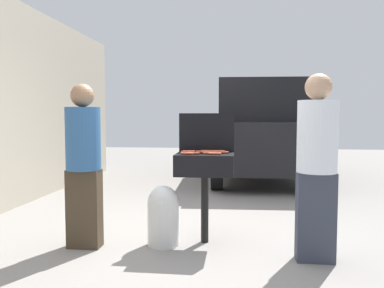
% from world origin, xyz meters
% --- Properties ---
extents(ground_plane, '(24.00, 24.00, 0.00)m').
position_xyz_m(ground_plane, '(0.00, 0.00, 0.00)').
color(ground_plane, gray).
extents(house_wall_side, '(0.24, 8.00, 3.01)m').
position_xyz_m(house_wall_side, '(-2.83, 1.00, 1.50)').
color(house_wall_side, '#B2A893').
rests_on(house_wall_side, ground).
extents(bbq_grill, '(0.60, 0.44, 0.94)m').
position_xyz_m(bbq_grill, '(0.13, -0.12, 0.79)').
color(bbq_grill, black).
rests_on(bbq_grill, ground).
extents(grill_lid_open, '(0.60, 0.05, 0.42)m').
position_xyz_m(grill_lid_open, '(0.13, 0.10, 1.15)').
color(grill_lid_open, black).
rests_on(grill_lid_open, bbq_grill).
extents(hot_dog_0, '(0.13, 0.04, 0.03)m').
position_xyz_m(hot_dog_0, '(0.02, -0.23, 0.95)').
color(hot_dog_0, '#AD4228').
rests_on(hot_dog_0, bbq_grill).
extents(hot_dog_1, '(0.13, 0.03, 0.03)m').
position_xyz_m(hot_dog_1, '(0.15, 0.01, 0.95)').
color(hot_dog_1, '#B74C33').
rests_on(hot_dog_1, bbq_grill).
extents(hot_dog_2, '(0.13, 0.04, 0.03)m').
position_xyz_m(hot_dog_2, '(-0.04, -0.04, 0.95)').
color(hot_dog_2, '#C6593D').
rests_on(hot_dog_2, bbq_grill).
extents(hot_dog_3, '(0.13, 0.03, 0.03)m').
position_xyz_m(hot_dog_3, '(0.15, -0.10, 0.95)').
color(hot_dog_3, '#AD4228').
rests_on(hot_dog_3, bbq_grill).
extents(hot_dog_4, '(0.13, 0.03, 0.03)m').
position_xyz_m(hot_dog_4, '(0.24, -0.25, 0.95)').
color(hot_dog_4, '#C6593D').
rests_on(hot_dog_4, bbq_grill).
extents(hot_dog_5, '(0.13, 0.03, 0.03)m').
position_xyz_m(hot_dog_5, '(-0.05, -0.10, 0.95)').
color(hot_dog_5, '#B74C33').
rests_on(hot_dog_5, bbq_grill).
extents(hot_dog_6, '(0.13, 0.03, 0.03)m').
position_xyz_m(hot_dog_6, '(-0.03, -0.27, 0.95)').
color(hot_dog_6, '#B74C33').
rests_on(hot_dog_6, bbq_grill).
extents(hot_dog_7, '(0.13, 0.03, 0.03)m').
position_xyz_m(hot_dog_7, '(0.19, -0.20, 0.95)').
color(hot_dog_7, '#B74C33').
rests_on(hot_dog_7, bbq_grill).
extents(hot_dog_8, '(0.13, 0.03, 0.03)m').
position_xyz_m(hot_dog_8, '(0.20, -0.14, 0.95)').
color(hot_dog_8, '#B74C33').
rests_on(hot_dog_8, bbq_grill).
extents(hot_dog_9, '(0.13, 0.03, 0.03)m').
position_xyz_m(hot_dog_9, '(0.28, 0.01, 0.95)').
color(hot_dog_9, '#C6593D').
rests_on(hot_dog_9, bbq_grill).
extents(hot_dog_10, '(0.13, 0.03, 0.03)m').
position_xyz_m(hot_dog_10, '(0.10, -0.05, 0.95)').
color(hot_dog_10, '#B74C33').
rests_on(hot_dog_10, bbq_grill).
extents(hot_dog_11, '(0.13, 0.03, 0.03)m').
position_xyz_m(hot_dog_11, '(0.31, -0.11, 0.95)').
color(hot_dog_11, '#AD4228').
rests_on(hot_dog_11, bbq_grill).
extents(propane_tank, '(0.32, 0.32, 0.62)m').
position_xyz_m(propane_tank, '(-0.28, -0.28, 0.32)').
color(propane_tank, silver).
rests_on(propane_tank, ground).
extents(person_left, '(0.35, 0.35, 1.64)m').
position_xyz_m(person_left, '(-1.06, -0.42, 0.89)').
color(person_left, '#3F3323').
rests_on(person_left, ground).
extents(person_right, '(0.36, 0.36, 1.71)m').
position_xyz_m(person_right, '(1.18, -0.54, 0.93)').
color(person_right, '#333847').
rests_on(person_right, ground).
extents(parked_minivan, '(2.19, 4.48, 2.02)m').
position_xyz_m(parked_minivan, '(0.94, 4.35, 1.03)').
color(parked_minivan, black).
rests_on(parked_minivan, ground).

